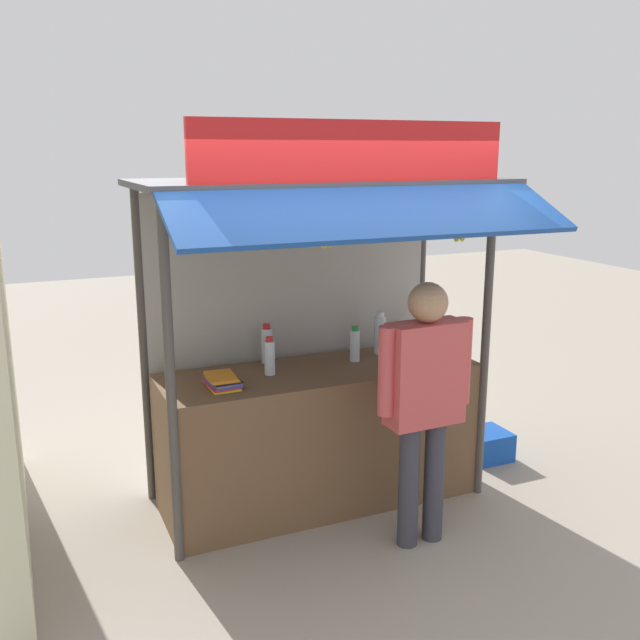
{
  "coord_description": "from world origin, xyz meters",
  "views": [
    {
      "loc": [
        -1.88,
        -4.29,
        2.45
      ],
      "look_at": [
        0.0,
        0.0,
        1.32
      ],
      "focal_mm": 39.96,
      "sensor_mm": 36.0,
      "label": 1
    }
  ],
  "objects_px": {
    "water_bottle_right": "(355,345)",
    "vendor_person": "(425,391)",
    "water_bottle_mid_right": "(267,345)",
    "magazine_stack_rear_center": "(222,381)",
    "water_bottle_back_right": "(424,330)",
    "banana_bunch_rightmost": "(459,231)",
    "water_bottle_center": "(380,334)",
    "plastic_crate": "(487,445)",
    "banana_bunch_inner_left": "(325,237)",
    "water_bottle_far_left": "(270,357)",
    "magazine_stack_far_right": "(440,352)"
  },
  "relations": [
    {
      "from": "magazine_stack_far_right",
      "to": "plastic_crate",
      "type": "distance_m",
      "value": 1.09
    },
    {
      "from": "magazine_stack_rear_center",
      "to": "vendor_person",
      "type": "relative_size",
      "value": 0.17
    },
    {
      "from": "water_bottle_right",
      "to": "water_bottle_far_left",
      "type": "height_order",
      "value": "water_bottle_far_left"
    },
    {
      "from": "water_bottle_back_right",
      "to": "water_bottle_far_left",
      "type": "height_order",
      "value": "water_bottle_far_left"
    },
    {
      "from": "banana_bunch_inner_left",
      "to": "vendor_person",
      "type": "xyz_separation_m",
      "value": [
        0.53,
        -0.31,
        -0.93
      ]
    },
    {
      "from": "water_bottle_right",
      "to": "water_bottle_back_right",
      "type": "xyz_separation_m",
      "value": [
        0.69,
        0.19,
        -0.0
      ]
    },
    {
      "from": "magazine_stack_rear_center",
      "to": "water_bottle_mid_right",
      "type": "bearing_deg",
      "value": 41.55
    },
    {
      "from": "water_bottle_back_right",
      "to": "water_bottle_far_left",
      "type": "relative_size",
      "value": 0.95
    },
    {
      "from": "water_bottle_center",
      "to": "magazine_stack_rear_center",
      "type": "relative_size",
      "value": 1.13
    },
    {
      "from": "water_bottle_mid_right",
      "to": "water_bottle_back_right",
      "type": "distance_m",
      "value": 1.28
    },
    {
      "from": "water_bottle_back_right",
      "to": "banana_bunch_inner_left",
      "type": "distance_m",
      "value": 1.63
    },
    {
      "from": "water_bottle_back_right",
      "to": "magazine_stack_rear_center",
      "type": "distance_m",
      "value": 1.76
    },
    {
      "from": "water_bottle_mid_right",
      "to": "magazine_stack_rear_center",
      "type": "xyz_separation_m",
      "value": [
        -0.44,
        -0.39,
        -0.09
      ]
    },
    {
      "from": "banana_bunch_inner_left",
      "to": "vendor_person",
      "type": "bearing_deg",
      "value": -30.28
    },
    {
      "from": "banana_bunch_inner_left",
      "to": "water_bottle_far_left",
      "type": "bearing_deg",
      "value": 109.98
    },
    {
      "from": "water_bottle_right",
      "to": "plastic_crate",
      "type": "xyz_separation_m",
      "value": [
        1.21,
        0.01,
        -0.98
      ]
    },
    {
      "from": "water_bottle_center",
      "to": "banana_bunch_inner_left",
      "type": "distance_m",
      "value": 1.28
    },
    {
      "from": "water_bottle_right",
      "to": "magazine_stack_far_right",
      "type": "bearing_deg",
      "value": -14.42
    },
    {
      "from": "water_bottle_right",
      "to": "water_bottle_mid_right",
      "type": "bearing_deg",
      "value": 159.98
    },
    {
      "from": "plastic_crate",
      "to": "magazine_stack_rear_center",
      "type": "bearing_deg",
      "value": -175.34
    },
    {
      "from": "banana_bunch_rightmost",
      "to": "plastic_crate",
      "type": "bearing_deg",
      "value": 36.8
    },
    {
      "from": "banana_bunch_inner_left",
      "to": "vendor_person",
      "type": "relative_size",
      "value": 0.15
    },
    {
      "from": "water_bottle_back_right",
      "to": "banana_bunch_rightmost",
      "type": "xyz_separation_m",
      "value": [
        -0.23,
        -0.74,
        0.85
      ]
    },
    {
      "from": "water_bottle_back_right",
      "to": "banana_bunch_rightmost",
      "type": "height_order",
      "value": "banana_bunch_rightmost"
    },
    {
      "from": "water_bottle_right",
      "to": "vendor_person",
      "type": "height_order",
      "value": "vendor_person"
    },
    {
      "from": "water_bottle_center",
      "to": "banana_bunch_rightmost",
      "type": "relative_size",
      "value": 1.2
    },
    {
      "from": "magazine_stack_far_right",
      "to": "plastic_crate",
      "type": "height_order",
      "value": "magazine_stack_far_right"
    },
    {
      "from": "water_bottle_mid_right",
      "to": "magazine_stack_rear_center",
      "type": "distance_m",
      "value": 0.59
    },
    {
      "from": "magazine_stack_rear_center",
      "to": "plastic_crate",
      "type": "relative_size",
      "value": 0.85
    },
    {
      "from": "water_bottle_center",
      "to": "vendor_person",
      "type": "bearing_deg",
      "value": -102.03
    },
    {
      "from": "banana_bunch_inner_left",
      "to": "vendor_person",
      "type": "distance_m",
      "value": 1.11
    },
    {
      "from": "water_bottle_back_right",
      "to": "water_bottle_far_left",
      "type": "distance_m",
      "value": 1.38
    },
    {
      "from": "water_bottle_mid_right",
      "to": "water_bottle_far_left",
      "type": "distance_m",
      "value": 0.27
    },
    {
      "from": "water_bottle_right",
      "to": "water_bottle_center",
      "type": "relative_size",
      "value": 0.81
    },
    {
      "from": "magazine_stack_far_right",
      "to": "banana_bunch_inner_left",
      "type": "distance_m",
      "value": 1.49
    },
    {
      "from": "water_bottle_mid_right",
      "to": "water_bottle_far_left",
      "type": "height_order",
      "value": "water_bottle_mid_right"
    },
    {
      "from": "banana_bunch_rightmost",
      "to": "banana_bunch_inner_left",
      "type": "height_order",
      "value": "same"
    },
    {
      "from": "magazine_stack_far_right",
      "to": "water_bottle_right",
      "type": "bearing_deg",
      "value": 165.58
    },
    {
      "from": "water_bottle_back_right",
      "to": "water_bottle_right",
      "type": "bearing_deg",
      "value": -164.47
    },
    {
      "from": "water_bottle_center",
      "to": "vendor_person",
      "type": "distance_m",
      "value": 0.98
    },
    {
      "from": "water_bottle_far_left",
      "to": "plastic_crate",
      "type": "relative_size",
      "value": 0.8
    },
    {
      "from": "water_bottle_center",
      "to": "water_bottle_far_left",
      "type": "bearing_deg",
      "value": -170.82
    },
    {
      "from": "water_bottle_mid_right",
      "to": "banana_bunch_rightmost",
      "type": "relative_size",
      "value": 1.06
    },
    {
      "from": "water_bottle_back_right",
      "to": "plastic_crate",
      "type": "xyz_separation_m",
      "value": [
        0.52,
        -0.18,
        -0.97
      ]
    },
    {
      "from": "water_bottle_center",
      "to": "vendor_person",
      "type": "height_order",
      "value": "vendor_person"
    },
    {
      "from": "water_bottle_back_right",
      "to": "banana_bunch_rightmost",
      "type": "bearing_deg",
      "value": -107.11
    },
    {
      "from": "water_bottle_center",
      "to": "magazine_stack_rear_center",
      "type": "bearing_deg",
      "value": -168.01
    },
    {
      "from": "water_bottle_right",
      "to": "vendor_person",
      "type": "xyz_separation_m",
      "value": [
        0.05,
        -0.86,
        -0.08
      ]
    },
    {
      "from": "water_bottle_right",
      "to": "vendor_person",
      "type": "bearing_deg",
      "value": -86.65
    },
    {
      "from": "water_bottle_right",
      "to": "plastic_crate",
      "type": "height_order",
      "value": "water_bottle_right"
    }
  ]
}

